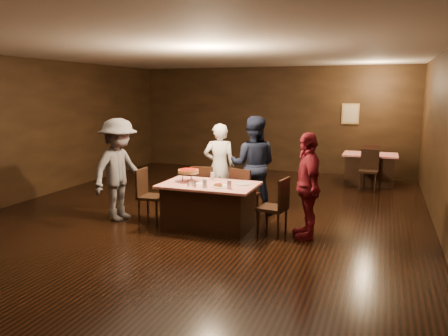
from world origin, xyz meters
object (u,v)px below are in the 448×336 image
Objects in this scene: chair_far_left at (204,190)px; glass_front_left at (205,183)px; chair_end_right at (272,207)px; glass_front_right at (229,185)px; main_table at (209,206)px; diner_navy_hoodie at (253,165)px; diner_grey_knit at (119,170)px; diner_red_shirt at (307,186)px; pizza_stand at (188,171)px; plate_empty at (243,184)px; chair_end_left at (152,196)px; chair_back_near at (369,170)px; back_table at (369,169)px; diner_white_jacket at (219,167)px; chair_far_right at (245,193)px; chair_back_far at (371,162)px; glass_back at (213,176)px.

chair_far_left reaches higher than glass_front_left.
glass_front_right is (-0.65, -0.25, 0.37)m from chair_end_right.
main_table is 0.86× the size of diner_navy_hoodie.
main_table is at bearing -77.49° from diner_grey_knit.
diner_red_shirt reaches higher than chair_end_right.
glass_front_left is at bearing 105.97° from chair_far_left.
diner_grey_knit is 4.83× the size of pizza_stand.
pizza_stand reaches higher than glass_front_right.
diner_red_shirt is at bearing -3.24° from plate_empty.
chair_end_left is 2.76m from diner_red_shirt.
chair_back_near is at bearing 64.15° from plate_empty.
glass_front_left is (-2.38, -5.02, 0.46)m from back_table.
diner_navy_hoodie is at bearing -49.28° from diner_grey_knit.
chair_end_right reaches higher than main_table.
chair_end_left and chair_back_near have the same top height.
chair_far_right is at bearing 121.69° from diner_white_jacket.
diner_white_jacket is at bearing -142.36° from diner_red_shirt.
diner_red_shirt is at bearing 13.81° from glass_front_left.
diner_grey_knit is (-4.14, -4.09, 0.44)m from chair_back_near.
chair_far_right is 2.50× the size of pizza_stand.
chair_back_near is 1.00× the size of chair_back_far.
chair_back_near is 0.52× the size of diner_grey_knit.
glass_front_right is (0.40, 0.05, 0.00)m from glass_front_left.
diner_grey_knit reaches higher than glass_back.
diner_white_jacket is at bearing -37.20° from diner_grey_knit.
chair_back_near is at bearing 61.20° from glass_front_left.
back_table is at bearing 67.69° from plate_empty.
chair_far_right is 6.79× the size of glass_back.
chair_end_left is 1.15m from glass_back.
diner_navy_hoodie is 13.23× the size of glass_front_left.
diner_navy_hoodie reaches higher than glass_front_left.
diner_navy_hoodie is 13.23× the size of glass_front_right.
glass_front_right is (-0.10, -0.40, 0.06)m from plate_empty.
diner_grey_knit is (-2.11, -0.82, 0.44)m from chair_far_right.
chair_far_left is 5.37m from chair_back_far.
chair_far_right reaches higher than plate_empty.
glass_back is at bearing 132.27° from glass_front_right.
chair_far_left is at bearing -128.02° from chair_back_near.
plate_empty is 0.68m from glass_front_left.
pizza_stand is (0.70, 0.05, 0.48)m from chair_end_left.
diner_white_jacket reaches higher than chair_end_right.
diner_red_shirt is at bearing -99.73° from back_table.
chair_end_right is at bearing 73.60° from chair_back_far.
diner_white_jacket reaches higher than glass_front_right.
plate_empty is at bearing -114.49° from diner_red_shirt.
back_table is 9.29× the size of glass_front_right.
chair_end_left is 1.00× the size of chair_back_far.
pizza_stand reaches higher than chair_far_right.
diner_red_shirt is at bearing 16.00° from glass_front_right.
chair_far_right is 5.00m from chair_back_far.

